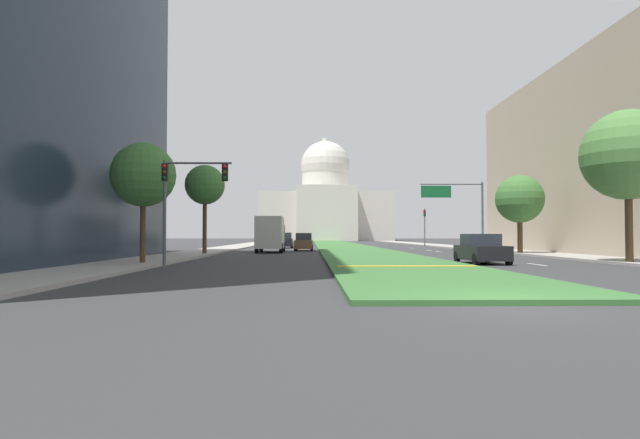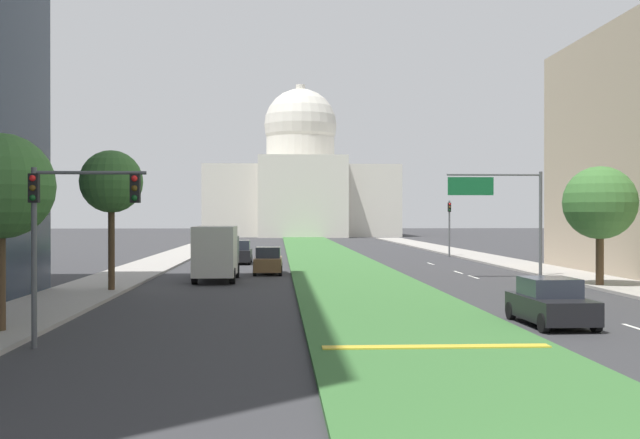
{
  "view_description": "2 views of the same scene",
  "coord_description": "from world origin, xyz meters",
  "px_view_note": "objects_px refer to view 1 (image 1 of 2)",
  "views": [
    {
      "loc": [
        -4.45,
        -11.86,
        1.59
      ],
      "look_at": [
        -2.92,
        67.08,
        3.87
      ],
      "focal_mm": 29.97,
      "sensor_mm": 36.0,
      "label": 1
    },
    {
      "loc": [
        -4.41,
        -8.62,
        3.81
      ],
      "look_at": [
        -0.52,
        61.82,
        3.46
      ],
      "focal_mm": 43.1,
      "sensor_mm": 36.0,
      "label": 2
    }
  ],
  "objects_px": {
    "street_tree_left_mid": "(205,185)",
    "traffic_light_near_left": "(182,189)",
    "street_tree_left_near": "(143,175)",
    "sedan_midblock": "(304,242)",
    "street_tree_right_mid": "(520,199)",
    "capitol_building": "(325,207)",
    "box_truck_delivery": "(271,234)",
    "sedan_distant": "(285,241)",
    "traffic_light_far_right": "(425,222)",
    "street_tree_right_near": "(628,155)",
    "sedan_lead_stopped": "(481,250)",
    "overhead_guide_sign": "(459,202)"
  },
  "relations": [
    {
      "from": "street_tree_left_mid",
      "to": "traffic_light_near_left",
      "type": "bearing_deg",
      "value": -82.68
    },
    {
      "from": "traffic_light_near_left",
      "to": "street_tree_left_near",
      "type": "bearing_deg",
      "value": 136.88
    },
    {
      "from": "street_tree_left_near",
      "to": "sedan_midblock",
      "type": "bearing_deg",
      "value": 72.03
    },
    {
      "from": "traffic_light_near_left",
      "to": "street_tree_right_mid",
      "type": "distance_m",
      "value": 28.78
    },
    {
      "from": "capitol_building",
      "to": "street_tree_left_mid",
      "type": "relative_size",
      "value": 5.04
    },
    {
      "from": "traffic_light_near_left",
      "to": "box_truck_delivery",
      "type": "bearing_deg",
      "value": 83.39
    },
    {
      "from": "street_tree_left_near",
      "to": "sedan_distant",
      "type": "xyz_separation_m",
      "value": [
        5.75,
        36.13,
        -3.87
      ]
    },
    {
      "from": "street_tree_left_mid",
      "to": "street_tree_right_mid",
      "type": "height_order",
      "value": "street_tree_left_mid"
    },
    {
      "from": "traffic_light_far_right",
      "to": "street_tree_right_near",
      "type": "bearing_deg",
      "value": -88.41
    },
    {
      "from": "street_tree_left_near",
      "to": "box_truck_delivery",
      "type": "height_order",
      "value": "street_tree_left_near"
    },
    {
      "from": "box_truck_delivery",
      "to": "street_tree_right_near",
      "type": "bearing_deg",
      "value": -43.94
    },
    {
      "from": "traffic_light_near_left",
      "to": "street_tree_right_mid",
      "type": "height_order",
      "value": "street_tree_right_mid"
    },
    {
      "from": "capitol_building",
      "to": "traffic_light_far_right",
      "type": "xyz_separation_m",
      "value": [
        11.41,
        -77.41,
        -6.25
      ]
    },
    {
      "from": "street_tree_left_near",
      "to": "sedan_distant",
      "type": "relative_size",
      "value": 1.42
    },
    {
      "from": "traffic_light_near_left",
      "to": "street_tree_right_near",
      "type": "distance_m",
      "value": 23.47
    },
    {
      "from": "capitol_building",
      "to": "sedan_lead_stopped",
      "type": "distance_m",
      "value": 121.68
    },
    {
      "from": "box_truck_delivery",
      "to": "traffic_light_near_left",
      "type": "bearing_deg",
      "value": -96.61
    },
    {
      "from": "traffic_light_near_left",
      "to": "street_tree_right_mid",
      "type": "bearing_deg",
      "value": 36.46
    },
    {
      "from": "traffic_light_far_right",
      "to": "street_tree_right_mid",
      "type": "distance_m",
      "value": 30.43
    },
    {
      "from": "capitol_building",
      "to": "street_tree_right_mid",
      "type": "xyz_separation_m",
      "value": [
        12.56,
        -107.8,
        -5.09
      ]
    },
    {
      "from": "traffic_light_near_left",
      "to": "box_truck_delivery",
      "type": "height_order",
      "value": "traffic_light_near_left"
    },
    {
      "from": "street_tree_right_near",
      "to": "street_tree_right_mid",
      "type": "xyz_separation_m",
      "value": [
        -0.1,
        14.57,
        -1.41
      ]
    },
    {
      "from": "overhead_guide_sign",
      "to": "street_tree_left_mid",
      "type": "height_order",
      "value": "street_tree_left_mid"
    },
    {
      "from": "capitol_building",
      "to": "street_tree_right_near",
      "type": "xyz_separation_m",
      "value": [
        12.66,
        -122.37,
        -3.69
      ]
    },
    {
      "from": "street_tree_right_near",
      "to": "box_truck_delivery",
      "type": "bearing_deg",
      "value": 136.06
    },
    {
      "from": "overhead_guide_sign",
      "to": "street_tree_left_mid",
      "type": "distance_m",
      "value": 23.28
    },
    {
      "from": "traffic_light_far_right",
      "to": "street_tree_left_near",
      "type": "relative_size",
      "value": 0.81
    },
    {
      "from": "traffic_light_far_right",
      "to": "sedan_midblock",
      "type": "relative_size",
      "value": 1.19
    },
    {
      "from": "traffic_light_near_left",
      "to": "box_truck_delivery",
      "type": "xyz_separation_m",
      "value": [
        2.6,
        22.42,
        -2.12
      ]
    },
    {
      "from": "traffic_light_near_left",
      "to": "sedan_midblock",
      "type": "relative_size",
      "value": 1.19
    },
    {
      "from": "sedan_distant",
      "to": "street_tree_left_near",
      "type": "bearing_deg",
      "value": -99.04
    },
    {
      "from": "street_tree_left_near",
      "to": "traffic_light_near_left",
      "type": "bearing_deg",
      "value": -43.12
    },
    {
      "from": "street_tree_right_near",
      "to": "street_tree_right_mid",
      "type": "relative_size",
      "value": 1.3
    },
    {
      "from": "overhead_guide_sign",
      "to": "traffic_light_far_right",
      "type": "bearing_deg",
      "value": 85.19
    },
    {
      "from": "sedan_distant",
      "to": "sedan_lead_stopped",
      "type": "bearing_deg",
      "value": -70.31
    },
    {
      "from": "traffic_light_near_left",
      "to": "street_tree_right_near",
      "type": "height_order",
      "value": "street_tree_right_near"
    },
    {
      "from": "street_tree_right_near",
      "to": "sedan_distant",
      "type": "distance_m",
      "value": 41.62
    },
    {
      "from": "traffic_light_far_right",
      "to": "sedan_midblock",
      "type": "xyz_separation_m",
      "value": [
        -16.44,
        -19.76,
        -2.49
      ]
    },
    {
      "from": "traffic_light_near_left",
      "to": "overhead_guide_sign",
      "type": "distance_m",
      "value": 30.82
    },
    {
      "from": "sedan_midblock",
      "to": "sedan_distant",
      "type": "xyz_separation_m",
      "value": [
        -2.44,
        10.89,
        0.04
      ]
    },
    {
      "from": "traffic_light_far_right",
      "to": "sedan_midblock",
      "type": "distance_m",
      "value": 25.83
    },
    {
      "from": "street_tree_right_mid",
      "to": "sedan_distant",
      "type": "bearing_deg",
      "value": 132.96
    },
    {
      "from": "street_tree_right_near",
      "to": "box_truck_delivery",
      "type": "distance_m",
      "value": 28.96
    },
    {
      "from": "street_tree_right_mid",
      "to": "box_truck_delivery",
      "type": "distance_m",
      "value": 21.4
    },
    {
      "from": "street_tree_right_near",
      "to": "traffic_light_far_right",
      "type": "bearing_deg",
      "value": 91.59
    },
    {
      "from": "street_tree_left_mid",
      "to": "box_truck_delivery",
      "type": "xyz_separation_m",
      "value": [
        4.64,
        6.5,
        -3.77
      ]
    },
    {
      "from": "sedan_midblock",
      "to": "traffic_light_near_left",
      "type": "bearing_deg",
      "value": -101.3
    },
    {
      "from": "sedan_midblock",
      "to": "capitol_building",
      "type": "bearing_deg",
      "value": 87.04
    },
    {
      "from": "capitol_building",
      "to": "traffic_light_near_left",
      "type": "xyz_separation_m",
      "value": [
        -10.57,
        -124.9,
        -5.77
      ]
    },
    {
      "from": "capitol_building",
      "to": "street_tree_right_mid",
      "type": "height_order",
      "value": "capitol_building"
    }
  ]
}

